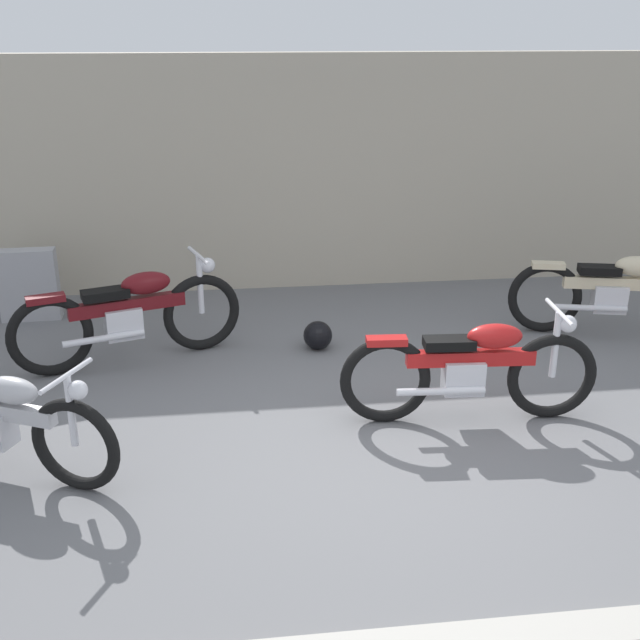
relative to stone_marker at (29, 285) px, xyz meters
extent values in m
plane|color=slate|center=(3.28, -3.37, -0.40)|extent=(40.00, 40.00, 0.00)
cube|color=#B2A893|center=(3.28, 0.91, 0.98)|extent=(18.00, 0.30, 2.76)
cube|color=#9E9EA3|center=(0.00, 0.00, 0.00)|extent=(0.63, 0.22, 0.79)
sphere|color=black|center=(3.03, -1.22, -0.25)|extent=(0.29, 0.29, 0.29)
torus|color=black|center=(1.08, -3.51, -0.05)|extent=(0.67, 0.38, 0.70)
ellipsoid|color=#ADADB2|center=(0.65, -3.31, 0.30)|extent=(0.46, 0.35, 0.19)
cylinder|color=silver|center=(1.08, -3.51, 0.22)|extent=(0.05, 0.05, 0.53)
cylinder|color=silver|center=(1.08, -3.51, 0.48)|extent=(0.27, 0.52, 0.03)
sphere|color=silver|center=(1.15, -3.54, 0.38)|extent=(0.13, 0.13, 0.13)
torus|color=black|center=(4.76, -2.89, -0.03)|extent=(0.74, 0.14, 0.74)
torus|color=black|center=(3.40, -2.80, -0.03)|extent=(0.74, 0.14, 0.74)
cube|color=silver|center=(4.03, -2.84, -0.01)|extent=(0.34, 0.22, 0.28)
cube|color=#B21919|center=(4.08, -2.84, 0.16)|extent=(1.05, 0.17, 0.12)
ellipsoid|color=#B21919|center=(4.26, -2.85, 0.34)|extent=(0.46, 0.23, 0.20)
cube|color=black|center=(3.90, -2.83, 0.29)|extent=(0.42, 0.21, 0.08)
cube|color=#B21919|center=(3.40, -2.80, 0.32)|extent=(0.33, 0.14, 0.06)
cylinder|color=silver|center=(4.76, -2.89, 0.25)|extent=(0.06, 0.06, 0.56)
cylinder|color=silver|center=(4.76, -2.89, 0.53)|extent=(0.07, 0.59, 0.04)
sphere|color=silver|center=(4.84, -2.89, 0.43)|extent=(0.14, 0.14, 0.14)
cylinder|color=silver|center=(3.82, -2.95, -0.08)|extent=(0.71, 0.11, 0.06)
torus|color=black|center=(1.90, -1.09, -0.01)|extent=(0.77, 0.34, 0.78)
torus|color=black|center=(0.53, -1.54, -0.01)|extent=(0.77, 0.34, 0.78)
cube|color=silver|center=(1.16, -1.33, 0.01)|extent=(0.39, 0.31, 0.30)
cube|color=#590F14|center=(1.21, -1.32, 0.18)|extent=(1.07, 0.45, 0.13)
ellipsoid|color=#590F14|center=(1.40, -1.25, 0.38)|extent=(0.51, 0.35, 0.21)
cube|color=black|center=(1.03, -1.38, 0.32)|extent=(0.46, 0.32, 0.09)
cube|color=#590F14|center=(0.53, -1.54, 0.36)|extent=(0.36, 0.23, 0.06)
cylinder|color=silver|center=(1.90, -1.09, 0.29)|extent=(0.06, 0.06, 0.59)
cylinder|color=silver|center=(1.90, -1.09, 0.58)|extent=(0.23, 0.60, 0.04)
sphere|color=silver|center=(1.98, -1.06, 0.47)|extent=(0.15, 0.15, 0.15)
cylinder|color=silver|center=(1.00, -1.52, -0.06)|extent=(0.73, 0.30, 0.06)
torus|color=black|center=(5.45, -1.04, -0.02)|extent=(0.76, 0.27, 0.76)
cube|color=silver|center=(6.08, -1.19, 0.00)|extent=(0.37, 0.28, 0.29)
cube|color=beige|center=(6.14, -1.21, 0.17)|extent=(1.06, 0.35, 0.12)
ellipsoid|color=beige|center=(6.32, -1.25, 0.36)|extent=(0.49, 0.31, 0.21)
cube|color=black|center=(5.95, -1.16, 0.31)|extent=(0.45, 0.28, 0.08)
cube|color=beige|center=(5.45, -1.04, 0.34)|extent=(0.35, 0.20, 0.06)
cylinder|color=silver|center=(5.85, -1.27, -0.07)|extent=(0.72, 0.23, 0.06)
camera|label=1|loc=(2.19, -8.36, 2.67)|focal=43.53mm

